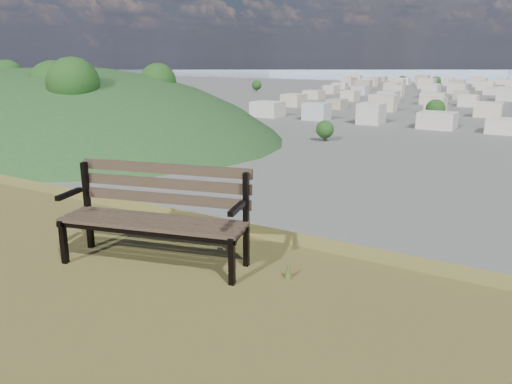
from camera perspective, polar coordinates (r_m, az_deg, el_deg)
The scene contains 3 objects.
park_bench at distance 5.13m, azimuth -11.25°, elevation -1.97°, with size 1.97×1.07×0.99m.
green_wooded_hill at distance 189.21m, azimuth -20.85°, elevation 6.13°, with size 183.96×147.17×91.98m.
city_trees at distance 321.96m, azimuth 25.88°, elevation 9.85°, with size 406.52×387.20×9.98m.
Camera 1 is at (4.39, -0.71, 27.06)m, focal length 35.00 mm.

